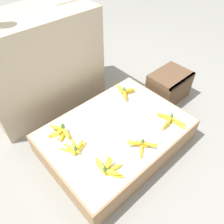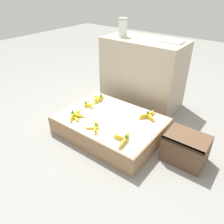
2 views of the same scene
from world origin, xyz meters
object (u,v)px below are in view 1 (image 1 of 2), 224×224
at_px(banana_bunch_front_left, 108,168).
at_px(banana_bunch_back_midright, 124,91).
at_px(banana_bunch_middle_left, 75,148).
at_px(banana_bunch_front_midleft, 142,144).
at_px(wooden_crate, 169,85).
at_px(banana_bunch_back_left, 60,131).
at_px(banana_bunch_front_midright, 170,120).

relative_size(banana_bunch_front_left, banana_bunch_back_midright, 1.04).
distance_m(banana_bunch_front_left, banana_bunch_middle_left, 0.27).
bearing_deg(banana_bunch_front_midleft, wooden_crate, 23.66).
xyz_separation_m(banana_bunch_middle_left, banana_bunch_back_left, (0.01, 0.18, 0.01)).
relative_size(banana_bunch_front_left, banana_bunch_front_midright, 0.90).
bearing_deg(wooden_crate, banana_bunch_front_left, -163.26).
xyz_separation_m(banana_bunch_back_left, banana_bunch_back_midright, (0.66, 0.01, -0.00)).
height_order(banana_bunch_front_midleft, banana_bunch_middle_left, banana_bunch_middle_left).
height_order(wooden_crate, banana_bunch_front_midright, banana_bunch_front_midright).
xyz_separation_m(wooden_crate, banana_bunch_back_left, (-1.13, 0.13, 0.10)).
distance_m(banana_bunch_middle_left, banana_bunch_back_midright, 0.69).
xyz_separation_m(banana_bunch_front_left, banana_bunch_middle_left, (-0.06, 0.27, -0.00)).
bearing_deg(banana_bunch_back_midright, banana_bunch_front_left, -142.41).
bearing_deg(banana_bunch_front_left, banana_bunch_back_left, 97.03).
bearing_deg(banana_bunch_front_midright, banana_bunch_front_left, 178.95).
distance_m(banana_bunch_front_midleft, banana_bunch_middle_left, 0.46).
distance_m(wooden_crate, banana_bunch_back_midright, 0.50).
relative_size(banana_bunch_front_midleft, banana_bunch_middle_left, 1.14).
height_order(banana_bunch_front_left, banana_bunch_front_midright, banana_bunch_front_left).
bearing_deg(banana_bunch_middle_left, banana_bunch_front_left, -76.78).
height_order(banana_bunch_front_midleft, banana_bunch_back_midright, banana_bunch_back_midright).
xyz_separation_m(banana_bunch_front_midleft, banana_bunch_back_midright, (0.31, 0.48, 0.01)).
bearing_deg(banana_bunch_back_left, banana_bunch_front_midright, -34.36).
height_order(banana_bunch_front_left, banana_bunch_back_left, banana_bunch_back_left).
bearing_deg(banana_bunch_front_midright, banana_bunch_front_midleft, -178.78).
bearing_deg(banana_bunch_back_left, banana_bunch_front_midleft, -53.22).
relative_size(wooden_crate, banana_bunch_back_midright, 1.73).
xyz_separation_m(banana_bunch_front_midright, banana_bunch_back_left, (-0.67, 0.46, 0.00)).
height_order(wooden_crate, banana_bunch_back_left, banana_bunch_back_left).
distance_m(banana_bunch_front_left, banana_bunch_back_left, 0.45).
height_order(banana_bunch_front_midright, banana_bunch_back_midright, banana_bunch_back_midright).
bearing_deg(banana_bunch_front_left, banana_bunch_front_midright, -1.05).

